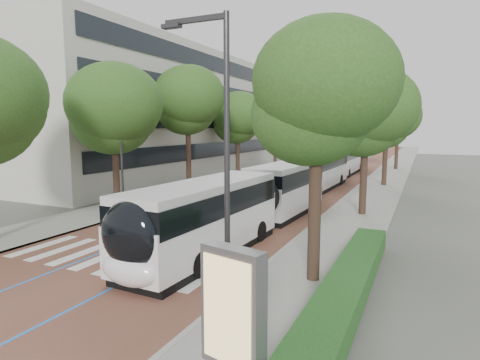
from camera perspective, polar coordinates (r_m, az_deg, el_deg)
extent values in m
plane|color=#51544C|center=(16.92, -18.37, -11.82)|extent=(160.00, 160.00, 0.00)
cube|color=brown|center=(53.00, 12.64, 1.39)|extent=(11.00, 140.00, 0.02)
cube|color=gray|center=(55.06, 4.99, 1.82)|extent=(4.00, 140.00, 0.12)
cube|color=gray|center=(51.95, 20.75, 1.02)|extent=(4.00, 140.00, 0.12)
cube|color=gray|center=(54.44, 6.87, 1.73)|extent=(0.20, 140.00, 0.14)
cube|color=gray|center=(52.11, 18.67, 1.13)|extent=(0.20, 140.00, 0.14)
cube|color=silver|center=(20.97, -26.19, -8.39)|extent=(0.55, 3.60, 0.01)
cube|color=silver|center=(20.04, -23.91, -8.98)|extent=(0.55, 3.60, 0.01)
cube|color=silver|center=(19.14, -21.40, -9.61)|extent=(0.55, 3.60, 0.01)
cube|color=silver|center=(18.29, -18.64, -10.28)|extent=(0.55, 3.60, 0.01)
cube|color=silver|center=(17.49, -15.61, -10.99)|extent=(0.55, 3.60, 0.01)
cube|color=silver|center=(16.74, -12.28, -11.73)|extent=(0.55, 3.60, 0.01)
cube|color=silver|center=(16.05, -8.63, -12.49)|extent=(0.55, 3.60, 0.01)
cube|color=silver|center=(15.43, -4.64, -13.26)|extent=(0.55, 3.60, 0.01)
cube|color=silver|center=(14.89, -0.32, -14.02)|extent=(0.55, 3.60, 0.01)
cube|color=blue|center=(53.36, 10.96, 1.49)|extent=(0.12, 126.00, 0.01)
cube|color=blue|center=(52.69, 14.34, 1.32)|extent=(0.12, 126.00, 0.01)
cube|color=#B7B4A9|center=(50.02, -13.04, 9.05)|extent=(18.00, 40.00, 14.00)
cube|color=black|center=(45.09, -3.74, 4.33)|extent=(0.12, 38.00, 1.60)
cube|color=black|center=(45.03, -3.77, 8.40)|extent=(0.12, 38.00, 1.60)
cube|color=black|center=(45.20, -3.81, 12.46)|extent=(0.12, 38.00, 1.60)
cube|color=black|center=(45.55, -3.84, 16.22)|extent=(0.12, 38.00, 1.60)
cube|color=#194618|center=(12.72, 14.36, -15.74)|extent=(1.20, 14.00, 0.80)
cylinder|color=#2D2D2F|center=(9.65, -1.85, -0.66)|extent=(0.14, 0.14, 8.00)
cube|color=#2D2D2F|center=(10.26, -6.25, 21.74)|extent=(1.70, 0.12, 0.12)
cube|color=#2D2D2F|center=(10.60, -9.71, 20.76)|extent=(0.50, 0.20, 0.10)
cylinder|color=#2D2D2F|center=(33.84, 17.61, 4.84)|extent=(0.14, 0.14, 8.00)
cube|color=#2D2D2F|center=(34.01, 16.51, 11.47)|extent=(1.70, 0.12, 0.12)
cube|color=#2D2D2F|center=(34.12, 15.32, 11.36)|extent=(0.50, 0.20, 0.10)
cylinder|color=#2D2D2F|center=(26.06, -16.52, 4.19)|extent=(0.14, 0.14, 8.00)
cylinder|color=black|center=(27.89, -17.19, 0.55)|extent=(0.44, 0.44, 4.55)
ellipsoid|color=#254A17|center=(27.72, -17.52, 9.07)|extent=(6.18, 6.18, 5.25)
cylinder|color=black|center=(35.02, -7.32, 2.82)|extent=(0.44, 0.44, 5.33)
ellipsoid|color=#254A17|center=(34.96, -7.46, 10.75)|extent=(6.06, 6.06, 5.16)
cylinder|color=black|center=(43.81, -0.33, 3.24)|extent=(0.44, 0.44, 4.45)
ellipsoid|color=#254A17|center=(43.70, -0.34, 8.54)|extent=(5.74, 5.74, 4.88)
cylinder|color=black|center=(54.88, 5.02, 4.24)|extent=(0.44, 0.44, 4.78)
ellipsoid|color=#254A17|center=(54.80, 5.07, 8.78)|extent=(5.34, 5.34, 4.54)
cylinder|color=black|center=(69.15, 9.27, 4.86)|extent=(0.44, 0.44, 4.81)
ellipsoid|color=#254A17|center=(69.10, 9.34, 8.48)|extent=(5.26, 5.26, 4.47)
cylinder|color=black|center=(14.32, 10.54, -5.63)|extent=(0.44, 0.44, 4.53)
ellipsoid|color=#254A17|center=(13.98, 10.95, 11.04)|extent=(4.85, 4.85, 4.12)
cylinder|color=black|center=(25.97, 17.13, -0.14)|extent=(0.44, 0.44, 4.37)
ellipsoid|color=#254A17|center=(25.77, 17.48, 8.64)|extent=(5.55, 5.55, 4.72)
cylinder|color=black|center=(39.82, 19.89, 2.20)|extent=(0.44, 0.44, 4.24)
ellipsoid|color=#254A17|center=(39.68, 20.14, 7.74)|extent=(5.44, 5.44, 4.62)
cylinder|color=black|center=(55.73, 21.37, 3.79)|extent=(0.44, 0.44, 4.75)
ellipsoid|color=#254A17|center=(55.65, 21.59, 8.22)|extent=(4.97, 4.97, 4.22)
cylinder|color=black|center=(21.57, 2.37, -2.41)|extent=(2.34, 1.01, 2.30)
cube|color=silver|center=(17.28, -4.96, -6.69)|extent=(2.94, 9.47, 1.82)
cube|color=black|center=(17.03, -5.00, -2.97)|extent=(2.97, 9.28, 0.97)
cube|color=#BABABC|center=(16.93, -5.02, -0.83)|extent=(2.88, 9.28, 0.31)
cube|color=black|center=(17.58, -4.91, -10.12)|extent=(2.87, 9.09, 0.35)
cube|color=silver|center=(25.58, 6.50, -2.05)|extent=(2.86, 7.85, 1.82)
cube|color=black|center=(25.42, 6.53, 0.48)|extent=(2.90, 7.70, 0.97)
cube|color=#BABABC|center=(25.35, 6.55, 1.92)|extent=(2.81, 7.69, 0.31)
cube|color=black|center=(25.78, 6.46, -4.44)|extent=(2.80, 7.54, 0.35)
ellipsoid|color=black|center=(13.62, -15.37, -7.60)|extent=(2.40, 1.21, 2.28)
ellipsoid|color=silver|center=(13.92, -15.35, -12.18)|extent=(2.39, 1.11, 1.14)
cylinder|color=black|center=(16.37, -12.70, -10.42)|extent=(0.35, 1.01, 1.00)
cylinder|color=black|center=(15.08, -5.98, -11.86)|extent=(0.35, 1.01, 1.00)
cylinder|color=black|center=(27.65, 5.53, -2.92)|extent=(0.35, 1.01, 1.00)
cylinder|color=black|center=(26.90, 10.01, -3.30)|extent=(0.35, 1.01, 1.00)
cylinder|color=black|center=(20.58, -2.97, -6.53)|extent=(0.35, 1.01, 1.00)
cylinder|color=black|center=(19.56, 2.79, -7.28)|extent=(0.35, 1.01, 1.00)
cube|color=silver|center=(36.12, 11.01, 0.65)|extent=(2.91, 12.08, 1.82)
cube|color=black|center=(36.00, 11.05, 2.45)|extent=(2.94, 11.84, 0.97)
cube|color=#BABABC|center=(35.96, 11.08, 3.47)|extent=(2.85, 11.84, 0.31)
cube|color=black|center=(36.26, 10.96, -1.06)|extent=(2.85, 11.60, 0.35)
ellipsoid|color=black|center=(30.48, 8.02, 0.87)|extent=(2.39, 1.18, 2.28)
ellipsoid|color=silver|center=(30.59, 7.96, -1.27)|extent=(2.38, 1.08, 1.14)
cylinder|color=black|center=(33.16, 7.39, -1.21)|extent=(0.33, 1.01, 1.00)
cylinder|color=black|center=(32.49, 11.15, -1.47)|extent=(0.33, 1.01, 1.00)
cylinder|color=black|center=(40.15, 10.92, 0.23)|extent=(0.33, 1.01, 1.00)
cylinder|color=black|center=(39.60, 14.06, 0.04)|extent=(0.33, 1.01, 1.00)
cube|color=silver|center=(49.12, 14.66, 2.33)|extent=(2.64, 12.03, 1.82)
cube|color=black|center=(49.03, 14.70, 3.65)|extent=(2.68, 11.79, 0.97)
cube|color=#BABABC|center=(48.99, 14.73, 4.40)|extent=(2.59, 11.79, 0.31)
cube|color=black|center=(49.22, 14.62, 1.07)|extent=(2.59, 11.55, 0.35)
ellipsoid|color=black|center=(43.34, 13.22, 2.70)|extent=(2.36, 1.13, 2.28)
ellipsoid|color=silver|center=(43.40, 13.16, 1.19)|extent=(2.36, 1.03, 1.14)
cylinder|color=black|center=(45.92, 12.39, 1.09)|extent=(0.31, 1.00, 1.00)
cylinder|color=black|center=(45.46, 15.16, 0.94)|extent=(0.31, 1.00, 1.00)
cylinder|color=black|center=(53.11, 14.22, 1.89)|extent=(0.31, 1.00, 1.00)
cylinder|color=black|center=(52.72, 16.63, 1.76)|extent=(0.31, 1.00, 1.00)
cube|color=#59595B|center=(8.56, -0.99, -17.75)|extent=(1.49, 0.72, 2.55)
cube|color=#EFCE7F|center=(8.42, -1.95, -18.22)|extent=(1.19, 0.31, 2.22)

